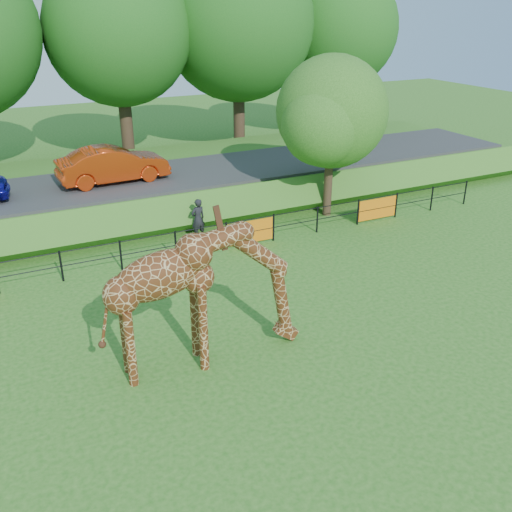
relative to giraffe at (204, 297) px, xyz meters
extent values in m
plane|color=#245E17|center=(1.39, -1.58, -1.87)|extent=(90.00, 90.00, 0.00)
cube|color=#245E17|center=(1.39, 13.92, -1.22)|extent=(40.00, 9.00, 1.30)
cube|color=#29292B|center=(1.39, 12.42, -0.51)|extent=(40.00, 5.00, 0.12)
imported|color=#B7330D|center=(0.70, 12.35, 0.32)|extent=(4.75, 1.86, 1.54)
imported|color=black|center=(2.85, 7.96, -1.06)|extent=(0.66, 0.50, 1.63)
cylinder|color=#302015|center=(8.89, 8.02, -0.27)|extent=(0.36, 0.36, 3.20)
sphere|color=#215116|center=(8.89, 8.02, 2.60)|extent=(4.60, 4.60, 4.60)
sphere|color=#215116|center=(10.04, 8.71, 2.14)|extent=(3.45, 3.45, 3.45)
sphere|color=#215116|center=(7.97, 7.33, 2.25)|extent=(3.22, 3.22, 3.22)
cylinder|color=#302015|center=(3.39, 20.42, 0.63)|extent=(0.70, 0.70, 5.00)
sphere|color=#175516|center=(3.39, 20.42, 5.28)|extent=(7.80, 7.80, 7.80)
cylinder|color=#302015|center=(10.39, 20.42, 0.63)|extent=(0.70, 0.70, 5.00)
sphere|color=#175516|center=(10.39, 20.42, 5.55)|extent=(8.80, 8.80, 8.80)
cylinder|color=#302015|center=(17.39, 20.42, 0.63)|extent=(0.70, 0.70, 5.00)
sphere|color=#175516|center=(17.39, 20.42, 5.17)|extent=(7.40, 7.40, 7.40)
camera|label=1|loc=(-4.40, -11.83, 6.75)|focal=40.00mm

